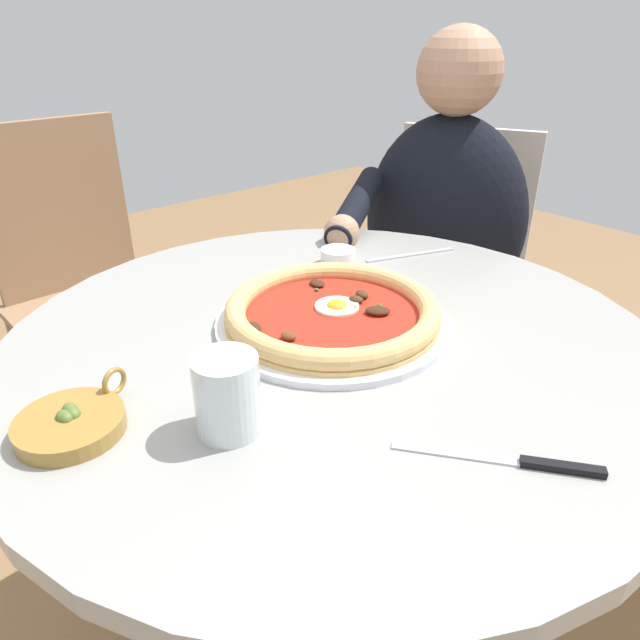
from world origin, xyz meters
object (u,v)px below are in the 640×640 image
water_glass (228,400)px  cafe_chair_spare_far (83,271)px  dining_table (331,427)px  fork_utensil (411,255)px  diner_person (435,299)px  ramekin_capers (338,256)px  steak_knife (528,463)px  cafe_chair_diner (450,267)px  pizza_on_plate (332,313)px  olive_pan (71,423)px

water_glass → cafe_chair_spare_far: 1.06m
dining_table → fork_utensil: 0.37m
dining_table → diner_person: size_ratio=0.82×
water_glass → ramekin_capers: size_ratio=1.44×
dining_table → steak_knife: steak_knife is taller
water_glass → ramekin_capers: (0.27, -0.40, -0.02)m
diner_person → cafe_chair_diner: (0.06, -0.13, 0.03)m
pizza_on_plate → cafe_chair_spare_far: 0.94m
olive_pan → fork_utensil: bearing=-80.9°
steak_knife → water_glass: bearing=38.5°
pizza_on_plate → olive_pan: olive_pan is taller
water_glass → steak_knife: water_glass is taller
ramekin_capers → water_glass: bearing=123.9°
ramekin_capers → olive_pan: bearing=107.1°
ramekin_capers → diner_person: bearing=-77.6°
dining_table → cafe_chair_diner: 0.80m
pizza_on_plate → ramekin_capers: pizza_on_plate is taller
ramekin_capers → cafe_chair_diner: size_ratio=0.07×
cafe_chair_diner → dining_table: bearing=114.7°
pizza_on_plate → water_glass: size_ratio=3.76×
water_glass → fork_utensil: water_glass is taller
dining_table → ramekin_capers: ramekin_capers is taller
olive_pan → pizza_on_plate: bearing=-90.4°
cafe_chair_spare_far → dining_table: bearing=-178.0°
olive_pan → diner_person: diner_person is taller
dining_table → ramekin_capers: (0.18, -0.18, 0.18)m
diner_person → cafe_chair_spare_far: diner_person is taller
dining_table → olive_pan: (0.02, 0.35, 0.17)m
dining_table → olive_pan: size_ratio=6.74×
fork_utensil → water_glass: bearing=111.7°
ramekin_capers → cafe_chair_spare_far: 0.81m
fork_utensil → pizza_on_plate: bearing=110.2°
dining_table → cafe_chair_spare_far: bearing=2.0°
ramekin_capers → diner_person: (0.09, -0.42, -0.25)m
dining_table → water_glass: size_ratio=10.30×
ramekin_capers → olive_pan: (-0.16, 0.53, -0.00)m
steak_knife → cafe_chair_diner: (0.65, -0.75, -0.20)m
steak_knife → cafe_chair_spare_far: 1.27m
pizza_on_plate → cafe_chair_spare_far: cafe_chair_spare_far is taller
olive_pan → diner_person: bearing=-75.0°
steak_knife → pizza_on_plate: bearing=-8.1°
olive_pan → diner_person: 1.01m
pizza_on_plate → diner_person: bearing=-66.1°
pizza_on_plate → steak_knife: bearing=171.9°
fork_utensil → cafe_chair_spare_far: bearing=23.1°
ramekin_capers → cafe_chair_diner: bearing=-74.7°
cafe_chair_diner → cafe_chair_spare_far: cafe_chair_spare_far is taller
steak_knife → ramekin_capers: (0.51, -0.21, 0.01)m
ramekin_capers → fork_utensil: ramekin_capers is taller
olive_pan → cafe_chair_diner: bearing=-73.9°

